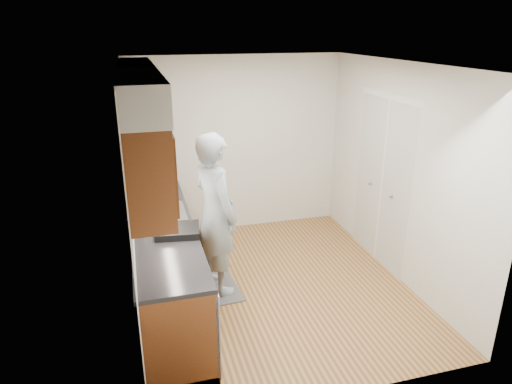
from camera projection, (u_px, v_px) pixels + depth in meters
floor at (273, 285)px, 5.32m from camera, size 3.50×3.50×0.00m
ceiling at (276, 64)px, 4.46m from camera, size 3.50×3.50×0.00m
wall_left at (130, 198)px, 4.52m from camera, size 0.02×3.50×2.50m
wall_right at (398, 173)px, 5.27m from camera, size 0.02×3.50×2.50m
wall_back at (237, 146)px, 6.48m from camera, size 3.00×0.02×2.50m
counter at (166, 262)px, 4.85m from camera, size 0.64×2.80×1.30m
upper_cabinets at (142, 126)px, 4.36m from camera, size 0.47×2.80×1.21m
closet_door at (382, 183)px, 5.62m from camera, size 0.02×1.22×2.05m
floor_mat at (218, 287)px, 5.27m from camera, size 0.49×0.78×0.01m
person at (215, 204)px, 4.92m from camera, size 0.71×0.85×2.06m
soap_bottle_a at (148, 194)px, 5.13m from camera, size 0.11×0.11×0.26m
soap_bottle_b at (169, 189)px, 5.40m from camera, size 0.10×0.10×0.19m
soap_bottle_c at (159, 185)px, 5.52m from camera, size 0.20×0.20×0.19m
soda_can at (165, 195)px, 5.30m from camera, size 0.07×0.07×0.11m
steel_can at (169, 190)px, 5.47m from camera, size 0.08×0.08×0.12m
dish_rack at (178, 231)px, 4.44m from camera, size 0.46×0.41×0.07m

